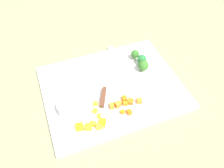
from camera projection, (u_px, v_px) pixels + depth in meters
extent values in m
plane|color=gray|center=(112.00, 88.00, 0.76)|extent=(4.00, 4.00, 0.00)
cube|color=white|center=(112.00, 87.00, 0.76)|extent=(0.46, 0.36, 0.01)
cylinder|color=white|center=(74.00, 105.00, 0.68)|extent=(0.10, 0.10, 0.03)
cube|color=silver|center=(109.00, 59.00, 0.84)|extent=(0.08, 0.14, 0.00)
cube|color=brown|center=(103.00, 97.00, 0.71)|extent=(0.05, 0.08, 0.02)
cube|color=orange|center=(124.00, 99.00, 0.71)|extent=(0.02, 0.02, 0.01)
cube|color=orange|center=(139.00, 101.00, 0.70)|extent=(0.02, 0.02, 0.01)
cube|color=orange|center=(112.00, 106.00, 0.69)|extent=(0.02, 0.02, 0.02)
cube|color=orange|center=(129.00, 112.00, 0.68)|extent=(0.01, 0.02, 0.01)
cube|color=orange|center=(118.00, 104.00, 0.69)|extent=(0.02, 0.02, 0.02)
cube|color=orange|center=(120.00, 103.00, 0.70)|extent=(0.01, 0.01, 0.01)
cube|color=orange|center=(123.00, 112.00, 0.68)|extent=(0.02, 0.01, 0.01)
cube|color=orange|center=(130.00, 102.00, 0.70)|extent=(0.03, 0.03, 0.01)
cube|color=orange|center=(125.00, 104.00, 0.70)|extent=(0.02, 0.01, 0.01)
cube|color=yellow|center=(103.00, 122.00, 0.65)|extent=(0.03, 0.03, 0.02)
cube|color=yellow|center=(79.00, 127.00, 0.64)|extent=(0.03, 0.02, 0.02)
cube|color=yellow|center=(99.00, 126.00, 0.64)|extent=(0.02, 0.02, 0.02)
cube|color=yellow|center=(95.00, 111.00, 0.68)|extent=(0.02, 0.02, 0.01)
cube|color=yellow|center=(89.00, 127.00, 0.64)|extent=(0.02, 0.02, 0.02)
cube|color=yellow|center=(95.00, 103.00, 0.70)|extent=(0.02, 0.02, 0.01)
cube|color=yellow|center=(99.00, 116.00, 0.67)|extent=(0.02, 0.02, 0.01)
cube|color=yellow|center=(92.00, 124.00, 0.65)|extent=(0.02, 0.02, 0.01)
cylinder|color=#8BB46D|center=(143.00, 69.00, 0.80)|extent=(0.01, 0.01, 0.01)
sphere|color=#346E26|center=(144.00, 65.00, 0.78)|extent=(0.04, 0.04, 0.04)
cylinder|color=#89AB56|center=(141.00, 62.00, 0.82)|extent=(0.01, 0.01, 0.01)
sphere|color=#267234|center=(142.00, 59.00, 0.81)|extent=(0.03, 0.03, 0.03)
cylinder|color=#91AC5A|center=(135.00, 57.00, 0.84)|extent=(0.01, 0.01, 0.01)
sphere|color=#306824|center=(135.00, 54.00, 0.83)|extent=(0.03, 0.03, 0.03)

